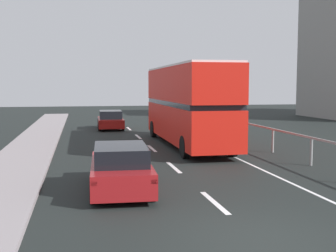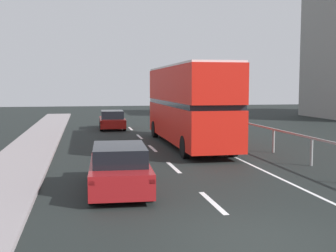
% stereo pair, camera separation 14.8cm
% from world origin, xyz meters
% --- Properties ---
extents(ground_plane, '(75.60, 120.00, 0.10)m').
position_xyz_m(ground_plane, '(0.00, 0.00, -0.05)').
color(ground_plane, black).
extents(lane_paint_markings, '(3.32, 46.00, 0.01)m').
position_xyz_m(lane_paint_markings, '(1.98, 8.62, 0.00)').
color(lane_paint_markings, silver).
rests_on(lane_paint_markings, ground).
extents(bridge_side_railing, '(0.10, 42.00, 1.16)m').
position_xyz_m(bridge_side_railing, '(5.44, 9.00, 0.93)').
color(bridge_side_railing, gray).
rests_on(bridge_side_railing, ground).
extents(double_decker_bus_red, '(2.52, 10.98, 4.21)m').
position_xyz_m(double_decker_bus_red, '(2.02, 13.87, 2.26)').
color(double_decker_bus_red, red).
rests_on(double_decker_bus_red, ground).
extents(hatchback_car_near, '(1.96, 4.45, 1.39)m').
position_xyz_m(hatchback_car_near, '(-2.37, 4.73, 0.67)').
color(hatchback_car_near, maroon).
rests_on(hatchback_car_near, ground).
extents(sedan_car_ahead, '(1.92, 4.26, 1.36)m').
position_xyz_m(sedan_car_ahead, '(-1.35, 23.63, 0.65)').
color(sedan_car_ahead, maroon).
rests_on(sedan_car_ahead, ground).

